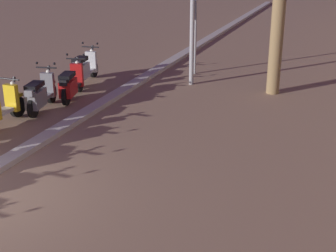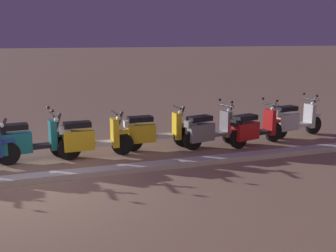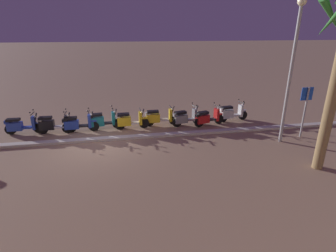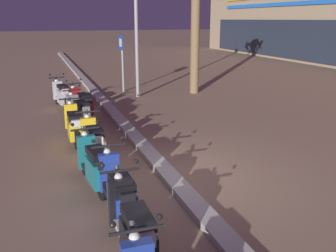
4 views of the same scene
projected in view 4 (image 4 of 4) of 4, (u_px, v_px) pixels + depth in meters
The scene contains 12 objects.
ground_plane at pixel (177, 177), 7.54m from camera, with size 200.00×200.00×0.00m, color #93755B.
curb_strip at pixel (169, 175), 7.47m from camera, with size 60.00×0.36×0.12m, color #BCB7AD.
scooter_silver_tail_end at pixel (62, 95), 13.21m from camera, with size 1.78×0.62×1.17m.
scooter_red_lead_nearest at pixel (81, 104), 11.97m from camera, with size 1.74×0.73×1.17m.
scooter_grey_mid_rear at pixel (79, 112), 10.86m from camera, with size 1.71×0.68×1.17m.
scooter_yellow_far_back at pixel (74, 126), 9.52m from camera, with size 1.85×0.56×1.04m.
scooter_yellow_mid_front at pixel (93, 143), 8.18m from camera, with size 1.76×0.56×1.04m.
scooter_teal_gap_after_mid at pixel (95, 166), 6.89m from camera, with size 1.73×0.57×1.17m.
scooter_blue_second_in_line at pixel (118, 192), 5.87m from camera, with size 1.80×0.56×1.17m.
scooter_black_last_in_row at pixel (132, 230), 4.80m from camera, with size 1.86×0.56×1.17m.
crossing_sign at pixel (122, 57), 15.96m from camera, with size 0.60×0.13×2.40m.
street_lamp at pixel (136, 1), 14.31m from camera, with size 0.36×0.36×6.06m.
Camera 4 is at (6.51, -2.50, 3.07)m, focal length 40.05 mm.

